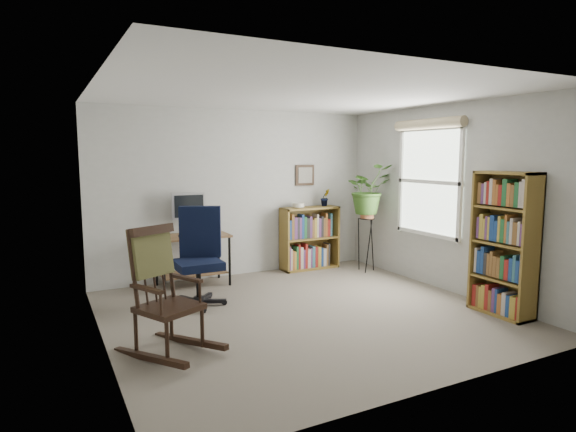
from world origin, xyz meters
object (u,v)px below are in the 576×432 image
office_chair (198,257)px  low_bookshelf (310,238)px  tall_bookshelf (504,244)px  desk (193,260)px  rocking_chair (169,290)px

office_chair → low_bookshelf: (2.08, 1.01, -0.10)m
tall_bookshelf → desk: bearing=134.6°
low_bookshelf → desk: bearing=-176.4°
desk → rocking_chair: 2.28m
low_bookshelf → tall_bookshelf: 2.98m
office_chair → tall_bookshelf: size_ratio=0.74×
office_chair → tall_bookshelf: 3.43m
office_chair → low_bookshelf: bearing=50.5°
rocking_chair → tall_bookshelf: tall_bookshelf is taller
office_chair → rocking_chair: size_ratio=1.01×
desk → low_bookshelf: (1.89, 0.12, 0.14)m
low_bookshelf → office_chair: bearing=-154.1°
office_chair → rocking_chair: bearing=-92.8°
office_chair → desk: bearing=102.4°
desk → low_bookshelf: bearing=3.6°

